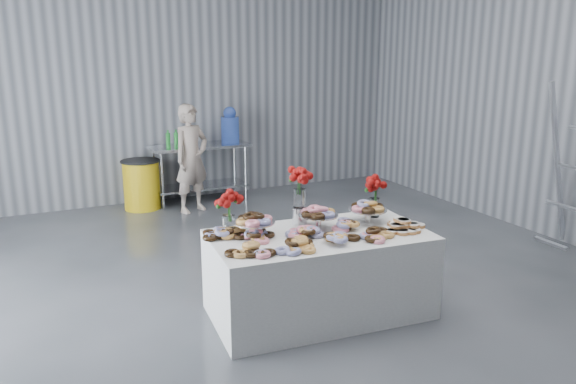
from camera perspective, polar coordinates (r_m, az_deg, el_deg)
name	(u,v)px	position (r m, az deg, el deg)	size (l,w,h in m)	color
ground	(283,318)	(5.10, -0.55, -12.68)	(9.00, 9.00, 0.00)	#373A3F
room_walls	(245,6)	(4.51, -4.35, 18.37)	(8.04, 9.04, 4.02)	gray
display_table	(319,274)	(5.05, 3.19, -8.30)	(1.90, 1.00, 0.75)	white
prep_table	(200,163)	(8.74, -8.91, 2.97)	(1.50, 0.60, 0.90)	silver
donut_mounds	(323,231)	(4.87, 3.54, -3.94)	(1.80, 0.80, 0.09)	#E1AF52
cake_stand_left	(254,220)	(4.83, -3.44, -2.90)	(0.36, 0.36, 0.17)	silver
cake_stand_mid	(318,213)	(5.03, 3.10, -2.18)	(0.36, 0.36, 0.17)	silver
cake_stand_right	(368,208)	(5.25, 8.10, -1.61)	(0.36, 0.36, 0.17)	silver
danish_pile	(403,224)	(5.12, 11.65, -3.16)	(0.48, 0.48, 0.11)	white
bouquet_left	(228,202)	(4.82, -6.09, -1.04)	(0.26, 0.26, 0.42)	white
bouquet_right	(375,187)	(5.40, 8.79, 0.55)	(0.26, 0.26, 0.42)	white
bouquet_center	(300,184)	(5.11, 1.20, 0.87)	(0.26, 0.26, 0.57)	silver
water_jug	(230,126)	(8.81, -5.91, 6.65)	(0.28, 0.28, 0.55)	#4168DE
drink_bottles	(180,138)	(8.49, -10.90, 5.40)	(0.54, 0.08, 0.27)	#268C33
person	(192,159)	(8.22, -9.77, 3.37)	(0.57, 0.37, 1.57)	#CC8C93
trash_barrel	(142,184)	(8.59, -14.64, 0.75)	(0.57, 0.57, 0.73)	gold
stepladder	(574,168)	(7.21, 27.02, 2.21)	(0.24, 0.50, 2.00)	silver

